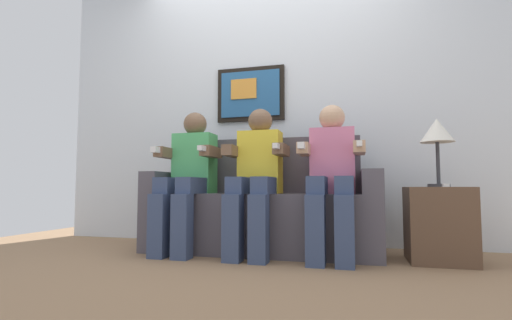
# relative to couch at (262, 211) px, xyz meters

# --- Properties ---
(ground_plane) EXTENTS (5.44, 5.44, 0.00)m
(ground_plane) POSITION_rel_couch_xyz_m (0.00, -0.33, -0.31)
(ground_plane) COLOR #8C6B4C
(back_wall_assembly) EXTENTS (4.19, 0.10, 2.60)m
(back_wall_assembly) POSITION_rel_couch_xyz_m (-0.01, 0.44, 0.99)
(back_wall_assembly) COLOR silver
(back_wall_assembly) RESTS_ON ground_plane
(couch) EXTENTS (1.79, 0.58, 0.90)m
(couch) POSITION_rel_couch_xyz_m (0.00, 0.00, 0.00)
(couch) COLOR #514C56
(couch) RESTS_ON ground_plane
(person_on_left) EXTENTS (0.46, 0.56, 1.11)m
(person_on_left) POSITION_rel_couch_xyz_m (-0.55, -0.17, 0.29)
(person_on_left) COLOR #4CB266
(person_on_left) RESTS_ON ground_plane
(person_in_middle) EXTENTS (0.46, 0.56, 1.11)m
(person_in_middle) POSITION_rel_couch_xyz_m (0.00, -0.17, 0.29)
(person_in_middle) COLOR yellow
(person_in_middle) RESTS_ON ground_plane
(person_on_right) EXTENTS (0.46, 0.56, 1.11)m
(person_on_right) POSITION_rel_couch_xyz_m (0.55, -0.17, 0.29)
(person_on_right) COLOR pink
(person_on_right) RESTS_ON ground_plane
(side_table_right) EXTENTS (0.40, 0.40, 0.50)m
(side_table_right) POSITION_rel_couch_xyz_m (1.24, -0.11, -0.06)
(side_table_right) COLOR brown
(side_table_right) RESTS_ON ground_plane
(table_lamp) EXTENTS (0.22, 0.22, 0.46)m
(table_lamp) POSITION_rel_couch_xyz_m (1.25, -0.13, 0.55)
(table_lamp) COLOR #333338
(table_lamp) RESTS_ON side_table_right
(spare_remote_on_table) EXTENTS (0.04, 0.13, 0.02)m
(spare_remote_on_table) POSITION_rel_couch_xyz_m (1.27, -0.19, 0.20)
(spare_remote_on_table) COLOR white
(spare_remote_on_table) RESTS_ON side_table_right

